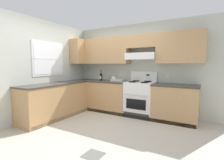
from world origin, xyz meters
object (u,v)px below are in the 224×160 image
Objects in this scene: stove at (140,98)px; wine_bottle at (101,76)px; bowl at (118,80)px; paper_towel_roll at (114,79)px.

wine_bottle is (-1.26, 0.00, 0.56)m from stove.
stove reaches higher than bowl.
stove is at bearing -6.19° from bowl.
bowl is at bearing 173.81° from stove.
wine_bottle reaches higher than bowl.
bowl is (0.54, 0.08, -0.11)m from wine_bottle.
paper_towel_roll is at bearing 12.50° from wine_bottle.
wine_bottle is 2.50× the size of paper_towel_roll.
bowl is at bearing 8.21° from wine_bottle.
wine_bottle is at bearing -171.79° from bowl.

